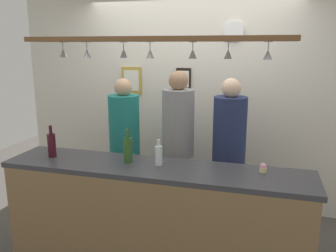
# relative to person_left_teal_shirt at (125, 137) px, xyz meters

# --- Properties ---
(ground_plane) EXTENTS (8.00, 8.00, 0.00)m
(ground_plane) POSITION_rel_person_left_teal_shirt_xyz_m (0.60, -0.43, -0.98)
(ground_plane) COLOR #4C4742
(back_wall) EXTENTS (4.40, 0.06, 2.60)m
(back_wall) POSITION_rel_person_left_teal_shirt_xyz_m (0.60, 0.67, 0.32)
(back_wall) COLOR silver
(back_wall) RESTS_ON ground_plane
(bar_counter) EXTENTS (2.70, 0.55, 0.96)m
(bar_counter) POSITION_rel_person_left_teal_shirt_xyz_m (0.60, -0.93, -0.33)
(bar_counter) COLOR #38383D
(bar_counter) RESTS_ON ground_plane
(overhead_glass_rack) EXTENTS (2.20, 0.36, 0.04)m
(overhead_glass_rack) POSITION_rel_person_left_teal_shirt_xyz_m (0.60, -0.73, 1.05)
(overhead_glass_rack) COLOR brown
(hanging_wineglass_far_left) EXTENTS (0.07, 0.07, 0.13)m
(hanging_wineglass_far_left) POSITION_rel_person_left_teal_shirt_xyz_m (-0.28, -0.69, 0.94)
(hanging_wineglass_far_left) COLOR silver
(hanging_wineglass_far_left) RESTS_ON overhead_glass_rack
(hanging_wineglass_left) EXTENTS (0.07, 0.07, 0.13)m
(hanging_wineglass_left) POSITION_rel_person_left_teal_shirt_xyz_m (0.02, -0.79, 0.94)
(hanging_wineglass_left) COLOR silver
(hanging_wineglass_left) RESTS_ON overhead_glass_rack
(hanging_wineglass_center_left) EXTENTS (0.07, 0.07, 0.13)m
(hanging_wineglass_center_left) POSITION_rel_person_left_teal_shirt_xyz_m (0.31, -0.70, 0.94)
(hanging_wineglass_center_left) COLOR silver
(hanging_wineglass_center_left) RESTS_ON overhead_glass_rack
(hanging_wineglass_center) EXTENTS (0.07, 0.07, 0.13)m
(hanging_wineglass_center) POSITION_rel_person_left_teal_shirt_xyz_m (0.58, -0.79, 0.94)
(hanging_wineglass_center) COLOR silver
(hanging_wineglass_center) RESTS_ON overhead_glass_rack
(hanging_wineglass_center_right) EXTENTS (0.07, 0.07, 0.13)m
(hanging_wineglass_center_right) POSITION_rel_person_left_teal_shirt_xyz_m (0.91, -0.70, 0.94)
(hanging_wineglass_center_right) COLOR silver
(hanging_wineglass_center_right) RESTS_ON overhead_glass_rack
(hanging_wineglass_right) EXTENTS (0.07, 0.07, 0.13)m
(hanging_wineglass_right) POSITION_rel_person_left_teal_shirt_xyz_m (1.19, -0.67, 0.94)
(hanging_wineglass_right) COLOR silver
(hanging_wineglass_right) RESTS_ON overhead_glass_rack
(hanging_wineglass_far_right) EXTENTS (0.07, 0.07, 0.13)m
(hanging_wineglass_far_right) POSITION_rel_person_left_teal_shirt_xyz_m (1.49, -0.76, 0.94)
(hanging_wineglass_far_right) COLOR silver
(hanging_wineglass_far_right) RESTS_ON overhead_glass_rack
(person_left_teal_shirt) EXTENTS (0.34, 0.34, 1.63)m
(person_left_teal_shirt) POSITION_rel_person_left_teal_shirt_xyz_m (0.00, 0.00, 0.00)
(person_left_teal_shirt) COLOR #2D334C
(person_left_teal_shirt) RESTS_ON ground_plane
(person_middle_grey_shirt) EXTENTS (0.34, 0.34, 1.73)m
(person_middle_grey_shirt) POSITION_rel_person_left_teal_shirt_xyz_m (0.62, 0.00, 0.06)
(person_middle_grey_shirt) COLOR #2D334C
(person_middle_grey_shirt) RESTS_ON ground_plane
(person_right_navy_shirt) EXTENTS (0.34, 0.34, 1.67)m
(person_right_navy_shirt) POSITION_rel_person_left_teal_shirt_xyz_m (1.16, -0.00, 0.02)
(person_right_navy_shirt) COLOR #2D334C
(person_right_navy_shirt) RESTS_ON ground_plane
(bottle_soda_clear) EXTENTS (0.06, 0.06, 0.23)m
(bottle_soda_clear) POSITION_rel_person_left_teal_shirt_xyz_m (0.63, -0.73, 0.07)
(bottle_soda_clear) COLOR silver
(bottle_soda_clear) RESTS_ON bar_counter
(bottle_wine_dark_red) EXTENTS (0.08, 0.08, 0.30)m
(bottle_wine_dark_red) POSITION_rel_person_left_teal_shirt_xyz_m (-0.41, -0.78, 0.09)
(bottle_wine_dark_red) COLOR #380F19
(bottle_wine_dark_red) RESTS_ON bar_counter
(bottle_champagne_green) EXTENTS (0.08, 0.08, 0.30)m
(bottle_champagne_green) POSITION_rel_person_left_teal_shirt_xyz_m (0.34, -0.72, 0.09)
(bottle_champagne_green) COLOR #2D5623
(bottle_champagne_green) RESTS_ON bar_counter
(cupcake) EXTENTS (0.06, 0.06, 0.08)m
(cupcake) POSITION_rel_person_left_teal_shirt_xyz_m (1.51, -0.67, 0.01)
(cupcake) COLOR beige
(cupcake) RESTS_ON bar_counter
(picture_frame_crest) EXTENTS (0.18, 0.02, 0.26)m
(picture_frame_crest) POSITION_rel_person_left_teal_shirt_xyz_m (0.52, 0.63, 0.60)
(picture_frame_crest) COLOR black
(picture_frame_crest) RESTS_ON back_wall
(picture_frame_caricature) EXTENTS (0.26, 0.02, 0.34)m
(picture_frame_caricature) POSITION_rel_person_left_teal_shirt_xyz_m (-0.15, 0.63, 0.56)
(picture_frame_caricature) COLOR #B29338
(picture_frame_caricature) RESTS_ON back_wall
(wall_clock) EXTENTS (0.22, 0.03, 0.22)m
(wall_clock) POSITION_rel_person_left_teal_shirt_xyz_m (1.10, 0.62, 1.15)
(wall_clock) COLOR white
(wall_clock) RESTS_ON back_wall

